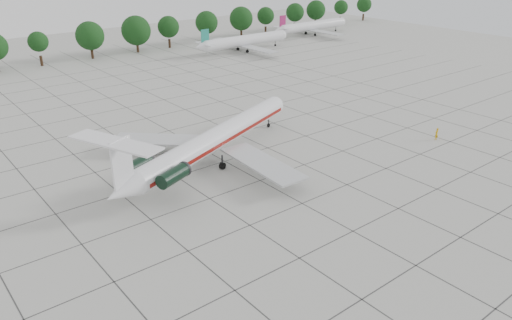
# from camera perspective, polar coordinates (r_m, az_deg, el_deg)

# --- Properties ---
(ground) EXTENTS (260.00, 260.00, 0.00)m
(ground) POSITION_cam_1_polar(r_m,az_deg,el_deg) (65.67, 0.48, -2.36)
(ground) COLOR #AEAEA7
(ground) RESTS_ON ground
(apron_joints) EXTENTS (170.00, 170.00, 0.02)m
(apron_joints) POSITION_cam_1_polar(r_m,az_deg,el_deg) (76.84, -6.61, 1.52)
(apron_joints) COLOR #383838
(apron_joints) RESTS_ON ground
(main_airliner) EXTENTS (38.88, 29.41, 9.42)m
(main_airliner) POSITION_cam_1_polar(r_m,az_deg,el_deg) (69.54, -5.34, 2.08)
(main_airliner) COLOR silver
(main_airliner) RESTS_ON ground
(ground_crew) EXTENTS (0.72, 0.49, 1.95)m
(ground_crew) POSITION_cam_1_polar(r_m,az_deg,el_deg) (83.74, 19.93, 2.82)
(ground_crew) COLOR #D39E0C
(ground_crew) RESTS_ON ground
(bg_airliner_d) EXTENTS (28.24, 27.20, 7.40)m
(bg_airliner_d) POSITION_cam_1_polar(r_m,az_deg,el_deg) (144.69, -1.30, 13.47)
(bg_airliner_d) COLOR silver
(bg_airliner_d) RESTS_ON ground
(bg_airliner_e) EXTENTS (28.24, 27.20, 7.40)m
(bg_airliner_e) POSITION_cam_1_polar(r_m,az_deg,el_deg) (171.74, 6.47, 14.98)
(bg_airliner_e) COLOR silver
(bg_airliner_e) RESTS_ON ground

